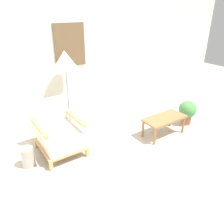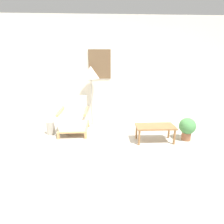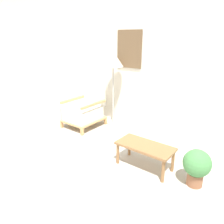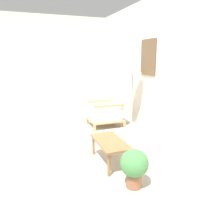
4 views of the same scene
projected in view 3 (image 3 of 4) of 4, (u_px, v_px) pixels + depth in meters
ground_plane at (51, 164)px, 3.23m from camera, size 14.00×14.00×0.00m
wall_back at (131, 59)px, 4.35m from camera, size 8.00×0.09×2.70m
armchair at (85, 111)px, 4.52m from camera, size 0.64×0.75×0.82m
floor_lamp at (113, 62)px, 4.30m from camera, size 0.41×0.41×1.52m
coffee_table at (145, 148)px, 3.07m from camera, size 0.80×0.39×0.36m
vase at (65, 115)px, 4.82m from camera, size 0.19×0.19×0.31m
potted_plant at (197, 165)px, 2.70m from camera, size 0.35×0.35×0.49m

